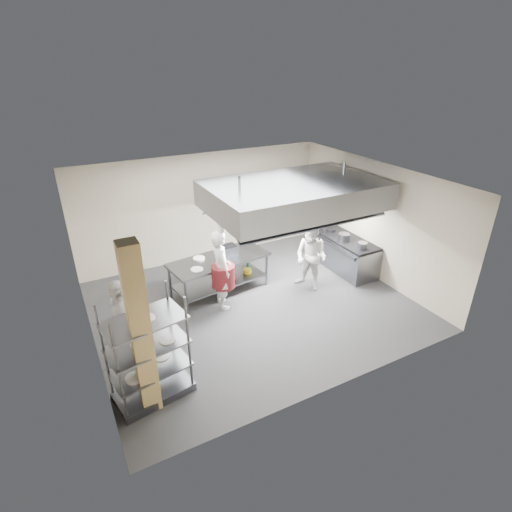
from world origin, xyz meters
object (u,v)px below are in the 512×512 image
pass_rack (148,350)px  cooking_range (344,254)px  chef_plating (123,324)px  chef_head (221,270)px  island (220,275)px  griddle (228,250)px  stockpot (344,237)px  chef_line (311,257)px

pass_rack → cooking_range: bearing=10.3°
chef_plating → chef_head: bearing=108.8°
island → chef_head: (-0.21, -0.61, 0.49)m
chef_head → chef_plating: (-2.37, -1.02, -0.04)m
cooking_range → chef_plating: size_ratio=1.10×
island → griddle: bearing=15.5°
island → stockpot: (3.33, -0.57, 0.55)m
island → chef_head: chef_head is taller
chef_head → stockpot: bearing=-85.9°
pass_rack → chef_plating: (-0.20, 0.99, -0.05)m
pass_rack → chef_line: (4.44, 1.73, -0.09)m
griddle → chef_head: bearing=-123.8°
cooking_range → stockpot: size_ratio=6.77×
pass_rack → stockpot: (5.71, 2.06, 0.05)m
chef_plating → stockpot: 6.00m
cooking_range → chef_line: size_ratio=1.16×
cooking_range → chef_head: size_ratio=1.06×
island → griddle: griddle is taller
stockpot → chef_line: bearing=-165.8°
chef_line → stockpot: (1.27, 0.32, 0.14)m
chef_line → stockpot: bearing=80.7°
chef_line → griddle: bearing=-143.7°
chef_line → chef_plating: bearing=-104.5°
island → stockpot: bearing=-17.6°
cooking_range → chef_line: chef_line is taller
cooking_range → chef_line: 1.57m
chef_head → chef_line: chef_head is taller
cooking_range → chef_plating: (-6.08, -1.18, 0.49)m
pass_rack → stockpot: size_ratio=6.44×
stockpot → island: bearing=170.3°
pass_rack → chef_head: (2.17, 2.01, -0.01)m
pass_rack → cooking_range: size_ratio=0.95×
pass_rack → stockpot: pass_rack is taller
chef_line → griddle: (-1.76, 1.02, 0.15)m
pass_rack → cooking_range: (5.88, 2.17, -0.53)m
chef_plating → griddle: 3.38m
griddle → stockpot: griddle is taller
pass_rack → griddle: 3.84m
island → griddle: size_ratio=5.77×
chef_head → chef_line: 2.29m
island → pass_rack: bearing=-140.1°
chef_line → chef_head: bearing=-120.6°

